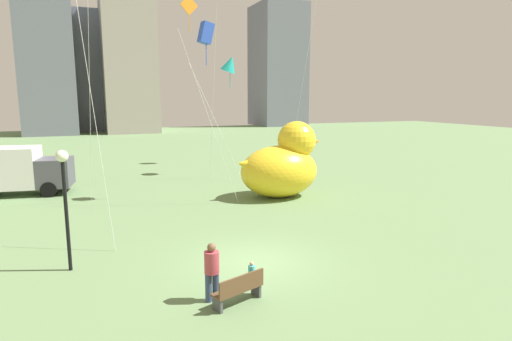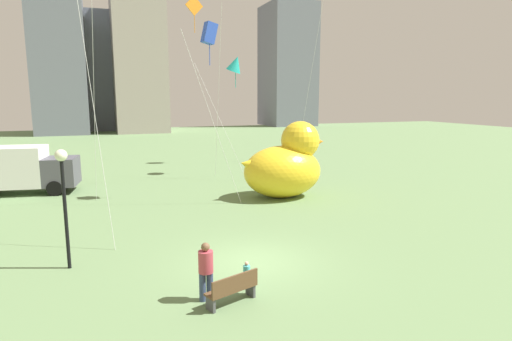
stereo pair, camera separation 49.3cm
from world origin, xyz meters
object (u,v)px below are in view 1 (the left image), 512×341
object	(u,v)px
park_bench	(239,289)
giant_inflatable_duck	(282,165)
person_adult	(212,269)
box_truck	(9,171)
kite_teal	(230,64)
kite_blue	(206,34)
lamppost	(64,185)
person_child	(252,274)
kite_orange	(191,14)

from	to	relation	value
park_bench	giant_inflatable_duck	distance (m)	13.47
person_adult	box_truck	bearing A→B (deg)	113.08
kite_teal	person_adult	bearing A→B (deg)	-109.94
kite_blue	person_adult	bearing A→B (deg)	-105.13
kite_blue	kite_teal	xyz separation A→B (m)	(3.67, 7.00, -1.00)
lamppost	kite_blue	xyz separation A→B (m)	(7.13, 8.31, 6.17)
box_truck	kite_blue	xyz separation A→B (m)	(10.70, -5.15, 7.66)
kite_blue	park_bench	bearing A→B (deg)	-101.81
person_child	kite_teal	xyz separation A→B (m)	(5.65, 18.92, 7.64)
person_adult	person_child	world-z (taller)	person_adult
person_adult	person_child	distance (m)	1.43
park_bench	kite_teal	distance (m)	22.06
lamppost	kite_orange	size ratio (longest dim) A/B	0.33
park_bench	lamppost	world-z (taller)	lamppost
kite_blue	kite_teal	world-z (taller)	kite_blue
lamppost	kite_teal	distance (m)	19.44
park_bench	kite_blue	world-z (taller)	kite_blue
giant_inflatable_duck	kite_orange	bearing A→B (deg)	119.12
person_adult	kite_teal	distance (m)	21.66
person_child	kite_orange	distance (m)	20.41
giant_inflatable_duck	box_truck	world-z (taller)	giant_inflatable_duck
person_adult	kite_orange	distance (m)	20.62
lamppost	person_adult	bearing A→B (deg)	-45.57
park_bench	person_adult	xyz separation A→B (m)	(-0.65, 0.48, 0.48)
box_truck	person_adult	bearing A→B (deg)	-66.92
person_child	kite_orange	bearing A→B (deg)	81.82
park_bench	giant_inflatable_duck	world-z (taller)	giant_inflatable_duck
park_bench	box_truck	size ratio (longest dim) A/B	0.24
giant_inflatable_duck	lamppost	size ratio (longest dim) A/B	1.30
park_bench	person_child	bearing A→B (deg)	48.92
box_truck	kite_teal	distance (m)	15.95
kite_blue	giant_inflatable_duck	bearing A→B (deg)	-15.34
park_bench	lamppost	size ratio (longest dim) A/B	0.40
lamppost	box_truck	bearing A→B (deg)	104.87
kite_blue	person_child	bearing A→B (deg)	-99.43
person_child	box_truck	world-z (taller)	box_truck
box_truck	kite_orange	xyz separation A→B (m)	(11.20, 0.19, 9.63)
box_truck	kite_teal	bearing A→B (deg)	7.32
person_child	kite_orange	world-z (taller)	kite_orange
person_adult	person_child	xyz separation A→B (m)	(1.32, 0.29, -0.47)
box_truck	park_bench	bearing A→B (deg)	-65.73
person_adult	lamppost	distance (m)	5.82
lamppost	park_bench	bearing A→B (deg)	-44.43
box_truck	giant_inflatable_duck	bearing A→B (deg)	-22.98
kite_orange	box_truck	bearing A→B (deg)	-179.05
kite_teal	giant_inflatable_duck	bearing A→B (deg)	-86.96
kite_orange	person_child	bearing A→B (deg)	-98.18
kite_orange	kite_blue	bearing A→B (deg)	-95.36
box_truck	kite_teal	xyz separation A→B (m)	(14.37, 1.85, 6.67)
person_adult	box_truck	distance (m)	18.89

